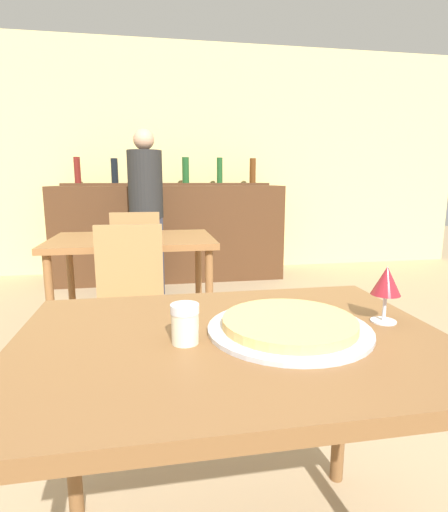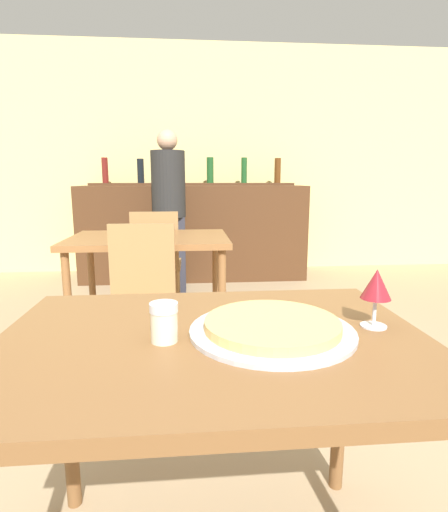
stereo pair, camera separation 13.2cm
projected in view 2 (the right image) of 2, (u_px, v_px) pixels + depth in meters
wall_back at (192, 160)px, 5.04m from camera, size 8.00×0.05×2.80m
dining_table_near at (214, 366)px, 1.04m from camera, size 1.10×0.80×0.77m
dining_table_far at (150, 250)px, 2.77m from camera, size 1.08×0.74×0.77m
bar_counter at (194, 233)px, 4.71m from camera, size 2.60×0.56×1.09m
bar_back_shelf at (194, 179)px, 4.73m from camera, size 2.39×0.24×0.33m
chair_far_side_front at (142, 293)px, 2.27m from camera, size 0.40×0.40×0.91m
chair_far_side_back at (156, 257)px, 3.32m from camera, size 0.40×0.40×0.91m
pizza_tray at (272, 328)px, 1.03m from camera, size 0.43×0.43×0.04m
cheese_shaker at (164, 322)px, 0.97m from camera, size 0.07×0.07×0.10m
person_standing at (169, 207)px, 4.05m from camera, size 0.34×0.34×1.65m
wine_glass at (376, 286)px, 1.06m from camera, size 0.08×0.08×0.16m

